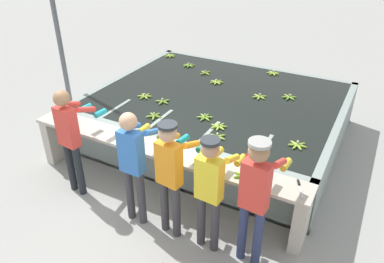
% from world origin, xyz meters
% --- Properties ---
extents(ground_plane, '(80.00, 80.00, 0.00)m').
position_xyz_m(ground_plane, '(0.00, 0.00, 0.00)').
color(ground_plane, '#999993').
rests_on(ground_plane, ground).
extents(wash_tank, '(4.47, 3.72, 0.87)m').
position_xyz_m(wash_tank, '(0.00, 2.29, 0.43)').
color(wash_tank, gray).
rests_on(wash_tank, ground).
extents(work_ledge, '(4.47, 0.45, 0.87)m').
position_xyz_m(work_ledge, '(0.00, 0.23, 0.62)').
color(work_ledge, '#B7B2A3').
rests_on(work_ledge, ground).
extents(worker_0, '(0.45, 0.73, 1.72)m').
position_xyz_m(worker_0, '(-1.18, -0.26, 1.04)').
color(worker_0, '#1E2328').
rests_on(worker_0, ground).
extents(worker_1, '(0.41, 0.72, 1.70)m').
position_xyz_m(worker_1, '(0.01, -0.35, 1.03)').
color(worker_1, '#38383D').
rests_on(worker_1, ground).
extents(worker_2, '(0.46, 0.74, 1.69)m').
position_xyz_m(worker_2, '(0.56, -0.33, 1.03)').
color(worker_2, '#38383D').
rests_on(worker_2, ground).
extents(worker_3, '(0.43, 0.73, 1.63)m').
position_xyz_m(worker_3, '(1.11, -0.32, 0.99)').
color(worker_3, '#38383D').
rests_on(worker_3, ground).
extents(worker_4, '(0.44, 0.74, 1.75)m').
position_xyz_m(worker_4, '(1.66, -0.30, 1.08)').
color(worker_4, navy).
rests_on(worker_4, ground).
extents(banana_bunch_floating_0, '(0.28, 0.28, 0.08)m').
position_xyz_m(banana_bunch_floating_0, '(-0.28, 2.84, 0.88)').
color(banana_bunch_floating_0, '#9EC642').
rests_on(banana_bunch_floating_0, wash_tank).
extents(banana_bunch_floating_1, '(0.27, 0.28, 0.08)m').
position_xyz_m(banana_bunch_floating_1, '(0.19, 1.37, 0.88)').
color(banana_bunch_floating_1, '#75A333').
rests_on(banana_bunch_floating_1, wash_tank).
extents(banana_bunch_floating_2, '(0.27, 0.28, 0.08)m').
position_xyz_m(banana_bunch_floating_2, '(0.71, 2.58, 0.88)').
color(banana_bunch_floating_2, '#93BC3D').
rests_on(banana_bunch_floating_2, wash_tank).
extents(banana_bunch_floating_3, '(0.28, 0.28, 0.08)m').
position_xyz_m(banana_bunch_floating_3, '(0.52, 1.20, 0.88)').
color(banana_bunch_floating_3, '#8CB738').
rests_on(banana_bunch_floating_3, wash_tank).
extents(banana_bunch_floating_4, '(0.27, 0.27, 0.08)m').
position_xyz_m(banana_bunch_floating_4, '(-0.71, 3.18, 0.88)').
color(banana_bunch_floating_4, '#8CB738').
rests_on(banana_bunch_floating_4, wash_tank).
extents(banana_bunch_floating_5, '(0.27, 0.28, 0.08)m').
position_xyz_m(banana_bunch_floating_5, '(1.20, 2.82, 0.88)').
color(banana_bunch_floating_5, '#75A333').
rests_on(banana_bunch_floating_5, wash_tank).
extents(banana_bunch_floating_6, '(0.27, 0.28, 0.08)m').
position_xyz_m(banana_bunch_floating_6, '(-0.58, 1.01, 0.88)').
color(banana_bunch_floating_6, '#75A333').
rests_on(banana_bunch_floating_6, wash_tank).
extents(banana_bunch_floating_7, '(0.28, 0.28, 0.08)m').
position_xyz_m(banana_bunch_floating_7, '(0.57, 3.85, 0.88)').
color(banana_bunch_floating_7, '#9EC642').
rests_on(banana_bunch_floating_7, wash_tank).
extents(banana_bunch_floating_8, '(0.28, 0.27, 0.08)m').
position_xyz_m(banana_bunch_floating_8, '(-0.75, 1.56, 0.88)').
color(banana_bunch_floating_8, '#75A333').
rests_on(banana_bunch_floating_8, wash_tank).
extents(banana_bunch_floating_9, '(0.28, 0.28, 0.08)m').
position_xyz_m(banana_bunch_floating_9, '(-1.24, 3.42, 0.88)').
color(banana_bunch_floating_9, '#75A333').
rests_on(banana_bunch_floating_9, wash_tank).
extents(banana_bunch_floating_10, '(0.27, 0.28, 0.08)m').
position_xyz_m(banana_bunch_floating_10, '(-1.16, 1.59, 0.88)').
color(banana_bunch_floating_10, '#8CB738').
rests_on(banana_bunch_floating_10, wash_tank).
extents(banana_bunch_floating_11, '(0.28, 0.27, 0.08)m').
position_xyz_m(banana_bunch_floating_11, '(0.63, 0.89, 0.88)').
color(banana_bunch_floating_11, '#8CB738').
rests_on(banana_bunch_floating_11, wash_tank).
extents(banana_bunch_floating_12, '(0.28, 0.28, 0.08)m').
position_xyz_m(banana_bunch_floating_12, '(-1.95, 3.79, 0.88)').
color(banana_bunch_floating_12, '#93BC3D').
rests_on(banana_bunch_floating_12, wash_tank).
extents(banana_bunch_floating_13, '(0.28, 0.28, 0.08)m').
position_xyz_m(banana_bunch_floating_13, '(1.76, 1.24, 0.88)').
color(banana_bunch_floating_13, '#93BC3D').
rests_on(banana_bunch_floating_13, wash_tank).
extents(banana_bunch_ledge_0, '(0.27, 0.28, 0.08)m').
position_xyz_m(banana_bunch_ledge_0, '(0.76, 0.16, 0.88)').
color(banana_bunch_ledge_0, '#9EC642').
rests_on(banana_bunch_ledge_0, work_ledge).
extents(banana_bunch_ledge_1, '(0.26, 0.26, 0.08)m').
position_xyz_m(banana_bunch_ledge_1, '(-1.76, 0.12, 0.88)').
color(banana_bunch_ledge_1, '#93BC3D').
rests_on(banana_bunch_ledge_1, work_ledge).
extents(banana_bunch_ledge_2, '(0.28, 0.28, 0.08)m').
position_xyz_m(banana_bunch_ledge_2, '(1.35, 0.16, 0.88)').
color(banana_bunch_ledge_2, '#75A333').
rests_on(banana_bunch_ledge_2, work_ledge).
extents(knife_0, '(0.16, 0.33, 0.02)m').
position_xyz_m(knife_0, '(2.03, 0.31, 0.87)').
color(knife_0, silver).
rests_on(knife_0, work_ledge).
extents(knife_1, '(0.27, 0.27, 0.02)m').
position_xyz_m(knife_1, '(0.31, 0.22, 0.87)').
color(knife_1, silver).
rests_on(knife_1, work_ledge).
extents(support_post_left, '(0.09, 0.09, 3.20)m').
position_xyz_m(support_post_left, '(-2.85, 1.34, 1.60)').
color(support_post_left, slate).
rests_on(support_post_left, ground).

